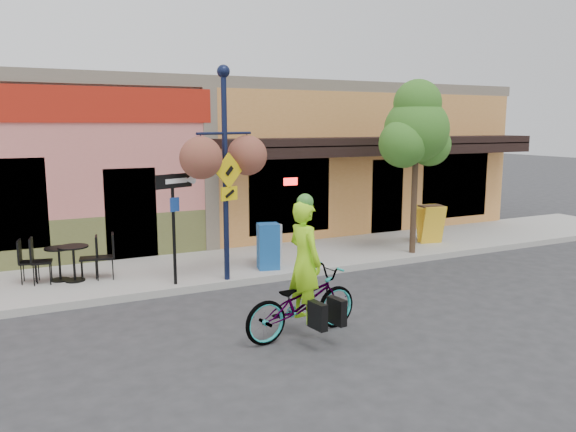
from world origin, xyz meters
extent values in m
plane|color=#2D2D30|center=(0.00, 0.00, 0.00)|extent=(90.00, 90.00, 0.00)
cube|color=#9E9B93|center=(0.00, 2.00, 0.07)|extent=(24.00, 3.00, 0.15)
cube|color=#A8A59E|center=(0.00, 0.55, 0.07)|extent=(24.00, 0.12, 0.15)
imported|color=#932E0D|center=(-1.52, -2.45, 0.54)|extent=(2.13, 0.99, 1.08)
imported|color=#A9FF1A|center=(-1.47, -2.45, 0.95)|extent=(0.55, 0.75, 1.91)
camera|label=1|loc=(-5.48, -9.97, 3.32)|focal=35.00mm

